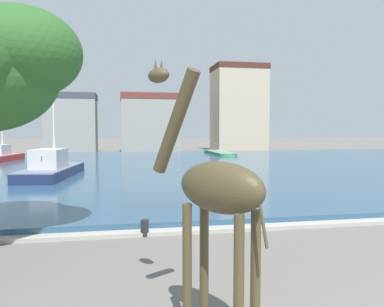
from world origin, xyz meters
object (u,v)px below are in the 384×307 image
sailboat_navy (55,170)px  mooring_bollard (145,228)px  giraffe_statue (214,192)px  sailboat_red (3,157)px  sailboat_green (221,154)px

sailboat_navy → mooring_bollard: (4.83, -13.89, -0.41)m
giraffe_statue → sailboat_red: 35.82m
giraffe_statue → sailboat_green: sailboat_green is taller
sailboat_navy → sailboat_red: size_ratio=1.25×
sailboat_navy → sailboat_red: 15.52m
sailboat_navy → sailboat_green: bearing=49.5°
sailboat_navy → mooring_bollard: size_ratio=17.66×
sailboat_green → giraffe_statue: bearing=-105.1°
sailboat_navy → sailboat_green: (15.89, 18.63, -0.31)m
giraffe_statue → mooring_bollard: (-0.69, 5.78, -1.99)m
sailboat_green → sailboat_navy: bearing=-130.5°
giraffe_statue → mooring_bollard: giraffe_statue is taller
sailboat_green → mooring_bollard: bearing=-108.8°
giraffe_statue → sailboat_red: (-12.51, 33.53, -1.64)m
sailboat_navy → sailboat_green: size_ratio=0.92×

